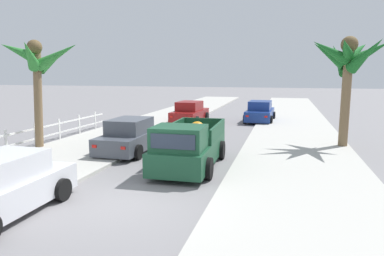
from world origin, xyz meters
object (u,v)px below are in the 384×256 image
object	(u,v)px
palm_tree_left_mid	(40,62)
pickup_truck	(189,147)
car_left_near	(131,136)
car_right_near	(260,112)
car_right_mid	(190,113)
palm_tree_left_fore	(348,60)

from	to	relation	value
palm_tree_left_mid	pickup_truck	bearing A→B (deg)	-11.77
car_left_near	car_right_near	size ratio (longest dim) A/B	0.99
car_right_mid	palm_tree_left_fore	world-z (taller)	palm_tree_left_fore
car_right_near	palm_tree_left_mid	xyz separation A→B (m)	(-9.28, -11.94, 3.34)
pickup_truck	palm_tree_left_fore	distance (m)	8.79
palm_tree_left_fore	car_right_mid	bearing A→B (deg)	145.11
car_right_near	palm_tree_left_mid	world-z (taller)	palm_tree_left_mid
car_right_mid	palm_tree_left_mid	bearing A→B (deg)	-113.20
car_right_mid	palm_tree_left_mid	size ratio (longest dim) A/B	0.85
palm_tree_left_fore	pickup_truck	bearing A→B (deg)	-139.41
car_left_near	palm_tree_left_fore	distance (m)	10.60
pickup_truck	car_left_near	world-z (taller)	pickup_truck
car_left_near	pickup_truck	bearing A→B (deg)	-30.37
palm_tree_left_mid	car_right_mid	bearing A→B (deg)	66.80
pickup_truck	car_right_mid	distance (m)	12.24
palm_tree_left_mid	car_right_near	bearing A→B (deg)	52.15
car_right_mid	palm_tree_left_fore	xyz separation A→B (m)	(9.37, -6.53, 3.46)
palm_tree_left_mid	car_left_near	bearing A→B (deg)	4.51
pickup_truck	palm_tree_left_fore	world-z (taller)	palm_tree_left_fore
palm_tree_left_mid	palm_tree_left_fore	bearing A→B (deg)	15.04
car_left_near	palm_tree_left_mid	bearing A→B (deg)	-175.49
car_left_near	palm_tree_left_mid	distance (m)	5.47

